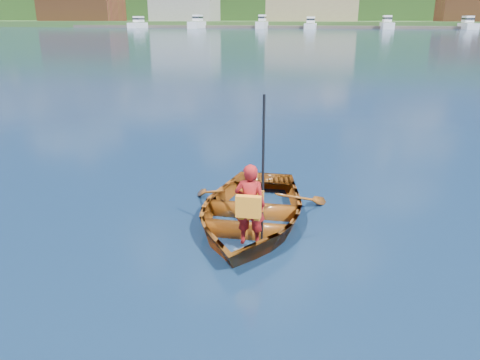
{
  "coord_description": "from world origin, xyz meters",
  "views": [
    {
      "loc": [
        2.08,
        -6.13,
        3.08
      ],
      "look_at": [
        0.82,
        0.58,
        0.71
      ],
      "focal_mm": 35.0,
      "sensor_mm": 36.0,
      "label": 1
    }
  ],
  "objects_px": {
    "child_paddler": "(250,204)",
    "marina_yachts": "(377,24)",
    "rowboat": "(250,211)",
    "dock": "(305,27)"
  },
  "relations": [
    {
      "from": "rowboat",
      "to": "marina_yachts",
      "type": "relative_size",
      "value": 0.02
    },
    {
      "from": "child_paddler",
      "to": "marina_yachts",
      "type": "bearing_deg",
      "value": 84.52
    },
    {
      "from": "rowboat",
      "to": "child_paddler",
      "type": "xyz_separation_m",
      "value": [
        0.15,
        -0.9,
        0.48
      ]
    },
    {
      "from": "child_paddler",
      "to": "marina_yachts",
      "type": "xyz_separation_m",
      "value": [
        13.78,
        143.64,
        0.68
      ]
    },
    {
      "from": "child_paddler",
      "to": "marina_yachts",
      "type": "relative_size",
      "value": 0.01
    },
    {
      "from": "rowboat",
      "to": "dock",
      "type": "distance_m",
      "value": 147.6
    },
    {
      "from": "dock",
      "to": "marina_yachts",
      "type": "height_order",
      "value": "marina_yachts"
    },
    {
      "from": "child_paddler",
      "to": "rowboat",
      "type": "bearing_deg",
      "value": 99.43
    },
    {
      "from": "child_paddler",
      "to": "dock",
      "type": "bearing_deg",
      "value": 92.87
    },
    {
      "from": "rowboat",
      "to": "marina_yachts",
      "type": "bearing_deg",
      "value": 84.42
    }
  ]
}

